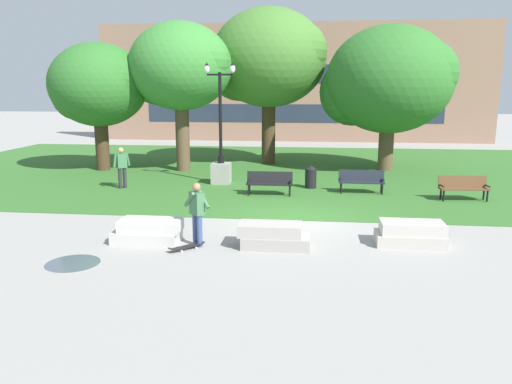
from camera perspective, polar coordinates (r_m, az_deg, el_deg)
name	(u,v)px	position (r m, az deg, el deg)	size (l,w,h in m)	color
ground_plane	(296,221)	(15.95, 4.56, -3.29)	(140.00, 140.00, 0.00)	gray
grass_lawn	(303,170)	(25.73, 5.35, 2.51)	(40.00, 20.00, 0.02)	#336628
concrete_block_center	(149,231)	(13.98, -12.18, -4.40)	(1.85, 0.90, 0.64)	#BCB7B2
concrete_block_left	(273,236)	(13.26, 1.98, -5.03)	(1.89, 0.90, 0.64)	#9E9991
concrete_block_right	(411,234)	(14.05, 17.26, -4.59)	(1.80, 0.90, 0.64)	#B2ADA3
person_skateboarder	(197,210)	(13.28, -6.76, -2.10)	(0.78, 0.45, 1.71)	#384C7A
skateboard	(187,246)	(13.23, -7.92, -6.18)	(0.86, 0.87, 0.14)	black
puddle	(73,263)	(12.92, -20.21, -7.64)	(1.29, 1.29, 0.01)	#47515B
park_bench_near_left	(270,182)	(19.58, 1.56, 1.19)	(1.81, 0.57, 0.90)	black
park_bench_near_right	(361,180)	(20.38, 11.95, 1.36)	(1.81, 0.56, 0.90)	#1E232D
park_bench_far_left	(463,186)	(20.18, 22.62, 0.60)	(1.84, 0.68, 0.90)	brown
lamp_post_right	(221,160)	(21.91, -4.02, 3.70)	(1.32, 0.80, 5.18)	gray
tree_near_right	(98,86)	(26.56, -17.66, 11.44)	(5.08, 4.84, 6.34)	#42301E
tree_near_left	(388,81)	(26.14, 14.83, 12.15)	(6.54, 6.23, 7.18)	brown
tree_far_left	(267,59)	(27.61, 1.32, 14.90)	(6.46, 6.15, 8.32)	#42301E
tree_far_right	(179,68)	(25.49, -8.75, 13.83)	(5.30, 5.05, 7.31)	brown
trash_bin	(311,177)	(21.03, 6.28, 1.77)	(0.49, 0.49, 0.96)	black
person_bystander_near_lawn	(122,165)	(21.53, -15.10, 2.96)	(0.59, 0.65, 1.71)	#28282D
building_facade_distant	(293,83)	(39.93, 4.23, 12.32)	(30.70, 1.03, 9.05)	#8E6B56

